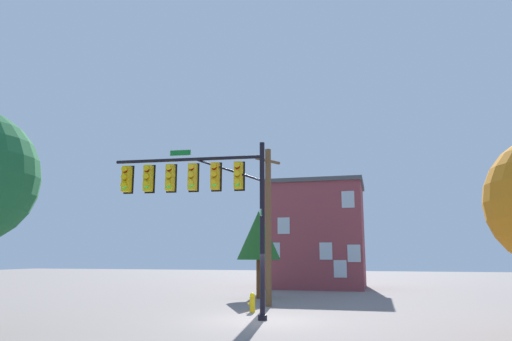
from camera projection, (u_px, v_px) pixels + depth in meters
ground_plane at (262, 320)px, 17.68m from camera, size 120.00×120.00×0.00m
signal_pole_assembly at (197, 186)px, 19.10m from camera, size 6.53×1.20×6.98m
utility_pole at (268, 223)px, 23.24m from camera, size 0.96×1.64×7.84m
fire_hydrant at (252, 303)px, 20.26m from camera, size 0.33×0.24×0.83m
tree_mid at (259, 235)px, 27.27m from camera, size 2.56×2.56×5.05m
brick_building at (317, 235)px, 36.47m from camera, size 7.41×6.77×8.12m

